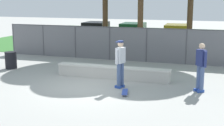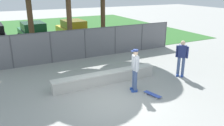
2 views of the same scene
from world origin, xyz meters
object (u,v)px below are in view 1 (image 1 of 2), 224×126
concrete_ledge (113,72)px  bystander (201,65)px  skateboard (125,92)px  skateboarder (120,62)px  car_green (133,34)px  trash_bin (11,60)px  car_black (96,33)px  car_yellow (177,36)px

concrete_ledge → bystander: (3.71, -0.88, 0.74)m
concrete_ledge → skateboard: bearing=-60.7°
bystander → skateboarder: bearing=-172.0°
car_green → trash_bin: bearing=-111.6°
concrete_ledge → trash_bin: size_ratio=5.99×
skateboard → trash_bin: (-6.55, 2.41, 0.35)m
car_black → car_green: same height
car_green → car_yellow: size_ratio=1.00×
car_black → car_green: 2.93m
car_green → car_yellow: same height
skateboarder → concrete_ledge: bearing=119.9°
skateboarder → car_green: size_ratio=0.43×
car_black → trash_bin: car_black is taller
car_yellow → bystander: (2.20, -10.39, 0.17)m
skateboard → car_yellow: size_ratio=0.19×
concrete_ledge → car_black: (-4.58, 9.96, 0.57)m
car_green → car_black: bearing=176.6°
skateboarder → bystander: skateboarder is taller
skateboarder → trash_bin: 6.40m
skateboard → bystander: 2.96m
skateboard → trash_bin: size_ratio=0.99×
skateboard → car_green: (-2.81, 11.84, 0.77)m
skateboarder → trash_bin: bearing=164.9°
car_yellow → skateboard: bearing=-91.8°
skateboarder → car_black: 12.47m
skateboarder → car_yellow: 10.84m
car_green → skateboarder: bearing=-77.7°
car_black → trash_bin: bearing=-94.8°
skateboarder → trash_bin: skateboarder is taller
car_black → bystander: bystander is taller
car_black → trash_bin: 9.65m
car_black → trash_bin: size_ratio=5.12×
car_black → car_green: size_ratio=1.00×
car_black → skateboarder: bearing=-64.7°
concrete_ledge → bystander: bystander is taller
car_green → bystander: bearing=-63.3°
skateboarder → skateboard: size_ratio=2.23×
car_black → car_yellow: 6.11m
concrete_ledge → car_green: 9.95m
skateboarder → car_yellow: skateboarder is taller
skateboard → car_green: bearing=103.4°
car_black → car_green: bearing=-3.4°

